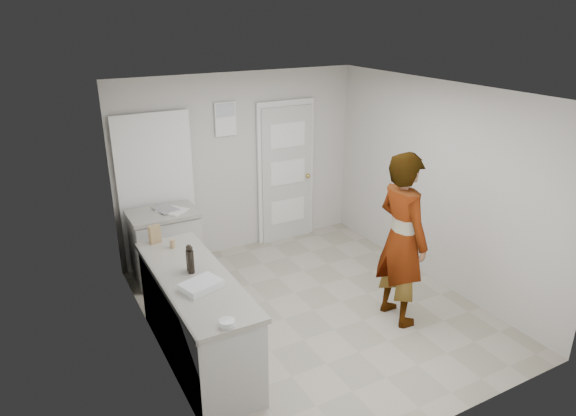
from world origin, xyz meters
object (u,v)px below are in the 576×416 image
baking_dish (201,285)px  person (402,239)px  cake_mix_box (155,234)px  egg_bowl (227,323)px  oil_cruet_b (191,260)px  oil_cruet_a (190,258)px  spice_jar (173,244)px

baking_dish → person: bearing=-2.8°
cake_mix_box → egg_bowl: (0.08, -1.80, -0.07)m
person → egg_bowl: 2.30m
oil_cruet_b → cake_mix_box: bearing=98.3°
person → oil_cruet_b: 2.24m
person → cake_mix_box: (-2.32, 1.26, 0.06)m
oil_cruet_a → oil_cruet_b: size_ratio=0.94×
person → oil_cruet_b: bearing=80.0°
oil_cruet_a → oil_cruet_b: 0.06m
oil_cruet_a → egg_bowl: 1.04m
oil_cruet_a → egg_bowl: (-0.05, -1.03, -0.10)m
egg_bowl → oil_cruet_a: bearing=87.5°
egg_bowl → baking_dish: bearing=88.2°
person → oil_cruet_b: size_ratio=6.80×
person → baking_dish: size_ratio=4.76×
cake_mix_box → spice_jar: size_ratio=2.22×
person → egg_bowl: (-2.23, -0.54, -0.01)m
person → oil_cruet_b: person is taller
spice_jar → egg_bowl: bearing=-91.6°
oil_cruet_b → spice_jar: bearing=89.4°
person → cake_mix_box: person is taller
person → spice_jar: (-2.19, 1.05, 0.01)m
person → baking_dish: bearing=88.2°
spice_jar → baking_dish: spice_jar is taller
cake_mix_box → oil_cruet_b: (0.12, -0.83, 0.04)m
baking_dish → egg_bowl: (-0.02, -0.65, -0.00)m
cake_mix_box → spice_jar: 0.25m
person → oil_cruet_a: bearing=78.5°
baking_dish → egg_bowl: bearing=-91.8°
oil_cruet_a → cake_mix_box: bearing=99.5°
baking_dish → oil_cruet_a: bearing=86.2°
person → egg_bowl: person is taller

